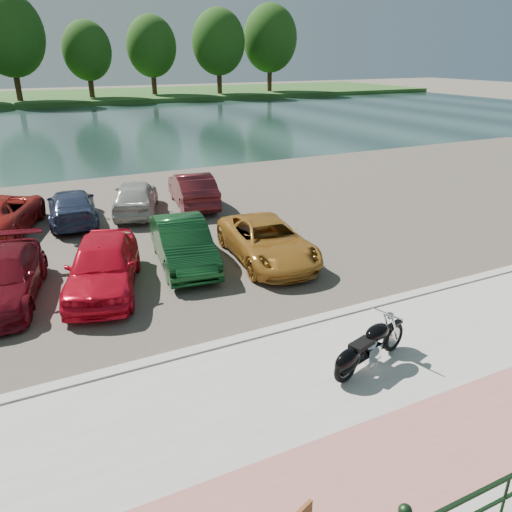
{
  "coord_description": "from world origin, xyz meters",
  "views": [
    {
      "loc": [
        -5.22,
        -7.0,
        6.18
      ],
      "look_at": [
        0.26,
        4.16,
        1.1
      ],
      "focal_mm": 35.0,
      "sensor_mm": 36.0,
      "label": 1
    }
  ],
  "objects": [
    {
      "name": "car_13",
      "position": [
        1.53,
        12.91,
        0.75
      ],
      "size": [
        2.13,
        4.51,
        1.43
      ],
      "primitive_type": "imported",
      "rotation": [
        0.0,
        0.0,
        3.0
      ],
      "color": "#50151B",
      "rests_on": "parking_lot"
    },
    {
      "name": "promenade",
      "position": [
        0.0,
        -1.0,
        0.05
      ],
      "size": [
        60.0,
        6.0,
        0.1
      ],
      "primitive_type": "cube",
      "color": "#A4A19A",
      "rests_on": "ground"
    },
    {
      "name": "far_trees",
      "position": [
        4.36,
        65.79,
        7.49
      ],
      "size": [
        70.25,
        10.68,
        12.52
      ],
      "color": "#332112",
      "rests_on": "far_bank"
    },
    {
      "name": "car_5",
      "position": [
        -0.91,
        6.88,
        0.75
      ],
      "size": [
        2.05,
        4.47,
        1.42
      ],
      "primitive_type": "imported",
      "rotation": [
        0.0,
        0.0,
        -0.13
      ],
      "color": "#103D1B",
      "rests_on": "parking_lot"
    },
    {
      "name": "car_11",
      "position": [
        -3.42,
        12.83,
        0.67
      ],
      "size": [
        2.12,
        4.46,
        1.26
      ],
      "primitive_type": "imported",
      "rotation": [
        0.0,
        0.0,
        3.06
      ],
      "color": "navy",
      "rests_on": "parking_lot"
    },
    {
      "name": "ground",
      "position": [
        0.0,
        0.0,
        0.0
      ],
      "size": [
        200.0,
        200.0,
        0.0
      ],
      "primitive_type": "plane",
      "color": "#595447",
      "rests_on": "ground"
    },
    {
      "name": "motorcycle",
      "position": [
        0.6,
        -0.19,
        0.56
      ],
      "size": [
        2.27,
        0.99,
        1.05
      ],
      "rotation": [
        0.0,
        0.0,
        0.29
      ],
      "color": "black",
      "rests_on": "promenade"
    },
    {
      "name": "parking_lot",
      "position": [
        0.0,
        11.0,
        0.02
      ],
      "size": [
        60.0,
        18.0,
        0.04
      ],
      "primitive_type": "cube",
      "color": "#453E37",
      "rests_on": "ground"
    },
    {
      "name": "kerb",
      "position": [
        0.0,
        2.0,
        0.07
      ],
      "size": [
        60.0,
        0.3,
        0.14
      ],
      "primitive_type": "cube",
      "color": "#A4A19A",
      "rests_on": "ground"
    },
    {
      "name": "car_12",
      "position": [
        -0.94,
        12.87,
        0.74
      ],
      "size": [
        2.85,
        4.4,
        1.39
      ],
      "primitive_type": "imported",
      "rotation": [
        0.0,
        0.0,
        2.82
      ],
      "color": "#B0B0AC",
      "rests_on": "parking_lot"
    },
    {
      "name": "car_4",
      "position": [
        -3.46,
        6.09,
        0.79
      ],
      "size": [
        3.0,
        4.75,
        1.51
      ],
      "primitive_type": "imported",
      "rotation": [
        0.0,
        0.0,
        -0.3
      ],
      "color": "red",
      "rests_on": "parking_lot"
    },
    {
      "name": "pink_path",
      "position": [
        0.0,
        -2.5,
        0.1
      ],
      "size": [
        60.0,
        2.0,
        0.01
      ],
      "primitive_type": "cube",
      "color": "#9A5F57",
      "rests_on": "promenade"
    },
    {
      "name": "car_3",
      "position": [
        -5.96,
        6.64,
        0.69
      ],
      "size": [
        2.7,
        4.73,
        1.29
      ],
      "primitive_type": "imported",
      "rotation": [
        0.0,
        0.0,
        -0.21
      ],
      "color": "maroon",
      "rests_on": "parking_lot"
    },
    {
      "name": "railing",
      "position": [
        0.0,
        -4.0,
        0.79
      ],
      "size": [
        24.04,
        0.05,
        0.9
      ],
      "color": "black",
      "rests_on": "promenade"
    },
    {
      "name": "river",
      "position": [
        0.0,
        40.0,
        0.0
      ],
      "size": [
        120.0,
        40.0,
        0.0
      ],
      "primitive_type": "cube",
      "color": "#192D2A",
      "rests_on": "ground"
    },
    {
      "name": "far_bank",
      "position": [
        0.0,
        72.0,
        0.3
      ],
      "size": [
        120.0,
        24.0,
        0.6
      ],
      "primitive_type": "cube",
      "color": "#26491A",
      "rests_on": "ground"
    },
    {
      "name": "car_6",
      "position": [
        1.59,
        6.04,
        0.69
      ],
      "size": [
        2.58,
        4.85,
        1.3
      ],
      "primitive_type": "imported",
      "rotation": [
        0.0,
        0.0,
        -0.1
      ],
      "color": "#B17628",
      "rests_on": "parking_lot"
    }
  ]
}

